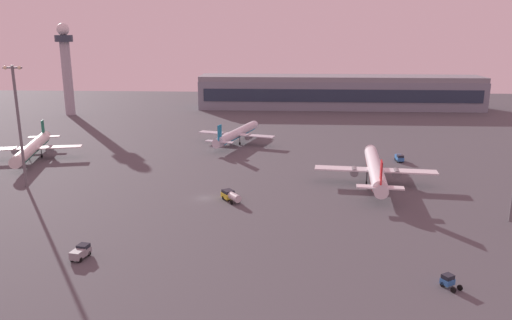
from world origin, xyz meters
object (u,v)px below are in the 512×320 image
Objects in this scene: airplane_terminal_side at (237,134)px; fuel_truck at (231,196)px; airplane_far_stand at (32,148)px; baggage_tractor at (399,158)px; apron_light_central at (19,120)px; airplane_near_gate at (375,169)px; maintenance_van at (81,252)px; pushback_tug at (448,281)px; control_tower at (66,63)px.

airplane_terminal_side reaches higher than fuel_truck.
airplane_far_stand is 113.62m from baggage_tractor.
airplane_far_stand is 1.21× the size of apron_light_central.
fuel_truck is 57.10m from apron_light_central.
airplane_terminal_side is at bearing 137.70° from airplane_near_gate.
airplane_far_stand is 79.74m from maintenance_van.
fuel_truck is at bearing 102.60° from pushback_tug.
baggage_tractor is at bearing 169.15° from airplane_far_stand.
control_tower reaches higher than airplane_terminal_side.
airplane_near_gate is at bearing 50.17° from maintenance_van.
airplane_far_stand reaches higher than pushback_tug.
apron_light_central is at bearing 120.75° from pushback_tug.
control_tower is at bearing -32.03° from baggage_tractor.
airplane_near_gate is at bearing 156.40° from airplane_far_stand.
control_tower reaches higher than pushback_tug.
apron_light_central is (-49.80, -52.96, 13.90)m from airplane_terminal_side.
maintenance_van is 39.70m from fuel_truck.
airplane_near_gate is at bearing 60.13° from pushback_tug.
maintenance_van is 0.70× the size of fuel_truck.
airplane_far_stand is (22.64, -82.43, -20.46)m from control_tower.
pushback_tug is 105.39m from apron_light_central.
control_tower is at bearing 96.77° from pushback_tug.
baggage_tractor is at bearing 16.80° from apron_light_central.
maintenance_van is at bearing 109.18° from airplane_far_stand.
airplane_near_gate reaches higher than pushback_tug.
baggage_tractor reaches higher than pushback_tug.
airplane_terminal_side is 109.19m from pushback_tug.
pushback_tug is at bearing -27.10° from apron_light_central.
fuel_truck reaches higher than maintenance_van.
airplane_terminal_side reaches higher than maintenance_van.
airplane_near_gate is at bearing -39.33° from control_tower.
fuel_truck reaches higher than baggage_tractor.
airplane_terminal_side is 5.53× the size of fuel_truck.
apron_light_central reaches higher than airplane_terminal_side.
airplane_terminal_side is (61.30, 25.78, -0.17)m from airplane_far_stand.
airplane_near_gate reaches higher than maintenance_van.
baggage_tractor is 62.00m from fuel_truck.
airplane_near_gate is at bearing 4.74° from apron_light_central.
airplane_near_gate reaches higher than airplane_terminal_side.
baggage_tractor is (113.54, 3.63, -2.47)m from airplane_far_stand.
airplane_terminal_side is at bearing -24.95° from baggage_tractor.
baggage_tractor is at bearing 51.03° from pushback_tug.
baggage_tractor is 0.14× the size of apron_light_central.
pushback_tug is at bearing 81.21° from baggage_tractor.
airplane_terminal_side is 95.45m from maintenance_van.
control_tower is 1.12× the size of airplane_far_stand.
airplane_far_stand is 8.40× the size of maintenance_van.
baggage_tractor is 107.82m from apron_light_central.
control_tower reaches higher than airplane_far_stand.
control_tower is 9.43× the size of maintenance_van.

